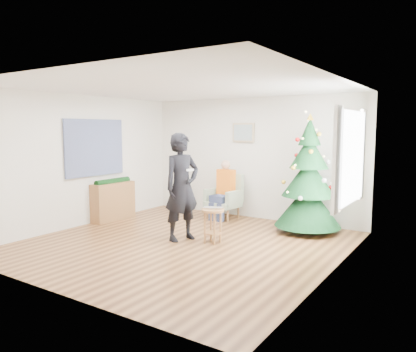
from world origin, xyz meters
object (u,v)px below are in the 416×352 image
Objects in this scene: stool at (213,226)px; armchair at (225,202)px; console at (113,201)px; standing_man at (182,187)px; christmas_tree at (308,179)px.

stool is 0.61× the size of armchair.
console is (-2.72, 0.33, 0.10)m from stool.
stool is 0.58× the size of console.
standing_man is (0.25, -1.87, 0.58)m from armchair.
standing_man is at bearing -168.28° from stool.
christmas_tree reaches higher than armchair.
standing_man is at bearing -133.81° from christmas_tree.
armchair is at bearing 26.28° from standing_man.
stool is 1.94m from armchair.
stool is at bearing -59.68° from standing_man.
christmas_tree is 4.06m from console.
christmas_tree is 2.01m from armchair.
console is at bearing 173.11° from stool.
christmas_tree reaches higher than stool.
christmas_tree is 2.22× the size of console.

